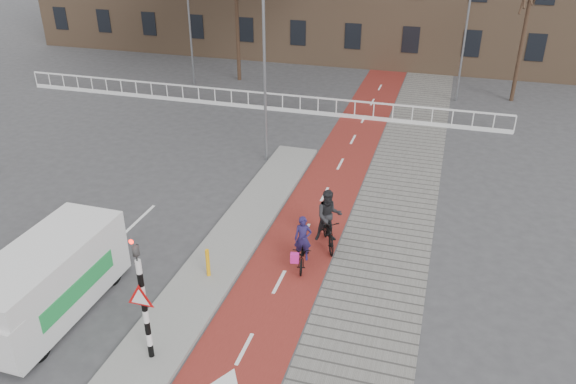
# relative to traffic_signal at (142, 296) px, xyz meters

# --- Properties ---
(ground) EXTENTS (120.00, 120.00, 0.00)m
(ground) POSITION_rel_traffic_signal_xyz_m (0.60, 2.02, -1.99)
(ground) COLOR #38383A
(ground) RESTS_ON ground
(bike_lane) EXTENTS (2.50, 60.00, 0.01)m
(bike_lane) POSITION_rel_traffic_signal_xyz_m (2.10, 12.02, -1.98)
(bike_lane) COLOR maroon
(bike_lane) RESTS_ON ground
(sidewalk) EXTENTS (3.00, 60.00, 0.01)m
(sidewalk) POSITION_rel_traffic_signal_xyz_m (4.90, 12.02, -1.98)
(sidewalk) COLOR slate
(sidewalk) RESTS_ON ground
(curb_island) EXTENTS (1.80, 16.00, 0.12)m
(curb_island) POSITION_rel_traffic_signal_xyz_m (-0.10, 6.02, -1.93)
(curb_island) COLOR gray
(curb_island) RESTS_ON ground
(traffic_signal) EXTENTS (0.80, 0.80, 3.68)m
(traffic_signal) POSITION_rel_traffic_signal_xyz_m (0.00, 0.00, 0.00)
(traffic_signal) COLOR black
(traffic_signal) RESTS_ON curb_island
(bollard) EXTENTS (0.12, 0.12, 0.91)m
(bollard) POSITION_rel_traffic_signal_xyz_m (-0.02, 3.59, -1.41)
(bollard) COLOR #F5A50D
(bollard) RESTS_ON curb_island
(cyclist_near) EXTENTS (0.87, 1.70, 1.72)m
(cyclist_near) POSITION_rel_traffic_signal_xyz_m (2.54, 5.08, -1.41)
(cyclist_near) COLOR black
(cyclist_near) RESTS_ON bike_lane
(cyclist_far) EXTENTS (1.24, 1.98, 2.05)m
(cyclist_far) POSITION_rel_traffic_signal_xyz_m (3.05, 6.42, -1.13)
(cyclist_far) COLOR black
(cyclist_far) RESTS_ON bike_lane
(van) EXTENTS (2.00, 4.87, 2.09)m
(van) POSITION_rel_traffic_signal_xyz_m (-3.52, 0.90, -0.89)
(van) COLOR silver
(van) RESTS_ON ground
(railing) EXTENTS (28.00, 0.10, 0.99)m
(railing) POSITION_rel_traffic_signal_xyz_m (-4.40, 19.02, -1.68)
(railing) COLOR silver
(railing) RESTS_ON ground
(tree_mid) EXTENTS (0.24, 0.24, 7.53)m
(tree_mid) POSITION_rel_traffic_signal_xyz_m (-6.90, 24.14, 1.78)
(tree_mid) COLOR black
(tree_mid) RESTS_ON ground
(tree_right) EXTENTS (0.22, 0.22, 7.72)m
(tree_right) POSITION_rel_traffic_signal_xyz_m (9.79, 24.60, 1.87)
(tree_right) COLOR black
(tree_right) RESTS_ON ground
(streetlight_near) EXTENTS (0.12, 0.12, 7.63)m
(streetlight_near) POSITION_rel_traffic_signal_xyz_m (-1.17, 12.53, 1.82)
(streetlight_near) COLOR slate
(streetlight_near) RESTS_ON ground
(streetlight_left) EXTENTS (0.12, 0.12, 7.29)m
(streetlight_left) POSITION_rel_traffic_signal_xyz_m (-9.32, 22.48, 1.65)
(streetlight_left) COLOR slate
(streetlight_left) RESTS_ON ground
(streetlight_right) EXTENTS (0.12, 0.12, 7.29)m
(streetlight_right) POSITION_rel_traffic_signal_xyz_m (6.70, 23.64, 1.66)
(streetlight_right) COLOR slate
(streetlight_right) RESTS_ON ground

